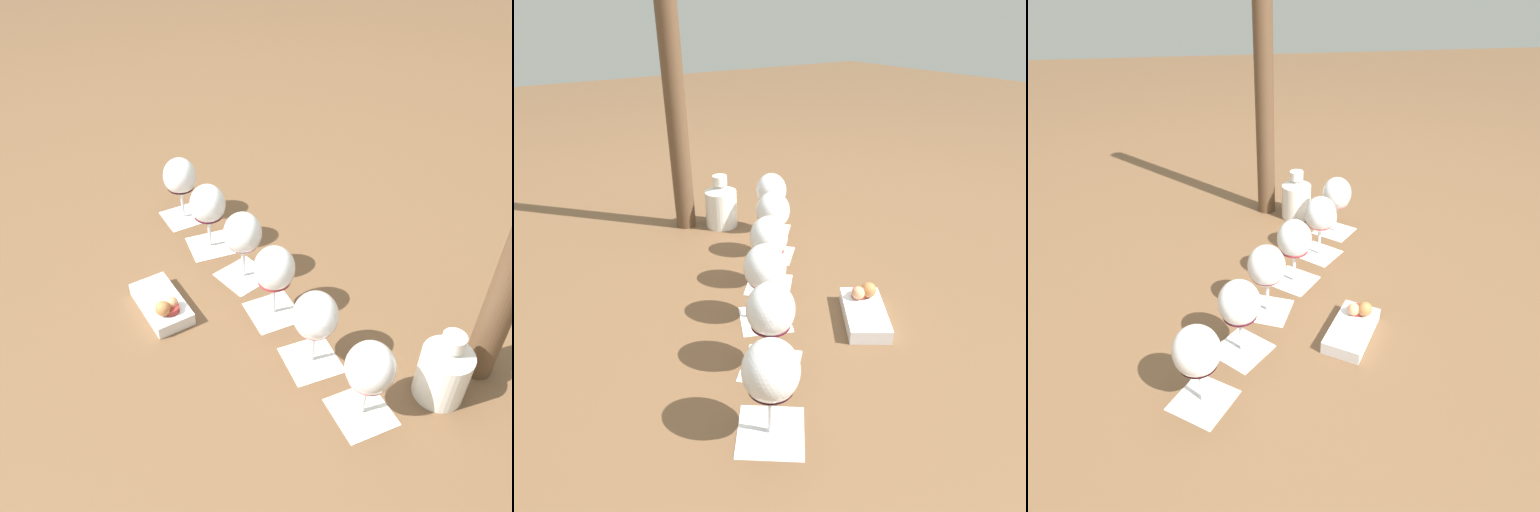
{
  "view_description": "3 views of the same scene",
  "coord_description": "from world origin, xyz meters",
  "views": [
    {
      "loc": [
        -0.37,
        0.85,
        0.88
      ],
      "look_at": [
        -0.0,
        -0.0,
        0.12
      ],
      "focal_mm": 38.0,
      "sensor_mm": 36.0,
      "label": 1
    },
    {
      "loc": [
        0.73,
        -0.5,
        0.6
      ],
      "look_at": [
        -0.0,
        -0.0,
        0.12
      ],
      "focal_mm": 32.0,
      "sensor_mm": 36.0,
      "label": 2
    },
    {
      "loc": [
        0.94,
        -0.15,
        0.72
      ],
      "look_at": [
        -0.0,
        -0.0,
        0.12
      ],
      "focal_mm": 32.0,
      "sensor_mm": 36.0,
      "label": 3
    }
  ],
  "objects": [
    {
      "name": "tasting_card_0",
      "position": [
        -0.31,
        0.22,
        0.0
      ],
      "size": [
        0.15,
        0.15,
        0.0
      ],
      "color": "white",
      "rests_on": "ground_plane"
    },
    {
      "name": "wine_glass_2",
      "position": [
        -0.06,
        0.04,
        0.12
      ],
      "size": [
        0.09,
        0.09,
        0.18
      ],
      "color": "white",
      "rests_on": "tasting_card_2"
    },
    {
      "name": "snack_dish",
      "position": [
        0.17,
        0.13,
        0.02
      ],
      "size": [
        0.19,
        0.17,
        0.07
      ],
      "color": "silver",
      "rests_on": "ground_plane"
    },
    {
      "name": "tasting_card_5",
      "position": [
        0.31,
        -0.21,
        0.0
      ],
      "size": [
        0.15,
        0.15,
        0.0
      ],
      "color": "white",
      "rests_on": "ground_plane"
    },
    {
      "name": "umbrella_pole",
      "position": [
        -0.5,
        0.02,
        0.48
      ],
      "size": [
        0.06,
        0.06,
        0.97
      ],
      "color": "brown",
      "rests_on": "ground_plane"
    },
    {
      "name": "tasting_card_2",
      "position": [
        -0.06,
        0.04,
        0.0
      ],
      "size": [
        0.15,
        0.15,
        0.0
      ],
      "color": "white",
      "rests_on": "ground_plane"
    },
    {
      "name": "ground_plane",
      "position": [
        0.0,
        0.0,
        0.0
      ],
      "size": [
        8.0,
        8.0,
        0.0
      ],
      "primitive_type": "plane",
      "color": "brown"
    },
    {
      "name": "tasting_card_3",
      "position": [
        0.05,
        -0.05,
        0.0
      ],
      "size": [
        0.14,
        0.14,
        0.0
      ],
      "color": "white",
      "rests_on": "ground_plane"
    },
    {
      "name": "ceramic_vase",
      "position": [
        -0.44,
        0.11,
        0.07
      ],
      "size": [
        0.1,
        0.1,
        0.16
      ],
      "color": "white",
      "rests_on": "ground_plane"
    },
    {
      "name": "wine_glass_0",
      "position": [
        -0.31,
        0.22,
        0.12
      ],
      "size": [
        0.09,
        0.09,
        0.18
      ],
      "color": "white",
      "rests_on": "tasting_card_0"
    },
    {
      "name": "tasting_card_4",
      "position": [
        0.18,
        -0.12,
        0.0
      ],
      "size": [
        0.15,
        0.15,
        0.0
      ],
      "color": "white",
      "rests_on": "ground_plane"
    },
    {
      "name": "wine_glass_5",
      "position": [
        0.31,
        -0.21,
        0.12
      ],
      "size": [
        0.09,
        0.09,
        0.18
      ],
      "color": "white",
      "rests_on": "tasting_card_5"
    },
    {
      "name": "wine_glass_1",
      "position": [
        -0.18,
        0.13,
        0.12
      ],
      "size": [
        0.09,
        0.09,
        0.18
      ],
      "color": "white",
      "rests_on": "tasting_card_1"
    },
    {
      "name": "wine_glass_3",
      "position": [
        0.05,
        -0.05,
        0.12
      ],
      "size": [
        0.09,
        0.09,
        0.18
      ],
      "color": "white",
      "rests_on": "tasting_card_3"
    },
    {
      "name": "wine_glass_4",
      "position": [
        0.18,
        -0.12,
        0.12
      ],
      "size": [
        0.09,
        0.09,
        0.18
      ],
      "color": "white",
      "rests_on": "tasting_card_4"
    },
    {
      "name": "tasting_card_1",
      "position": [
        -0.18,
        0.13,
        0.0
      ],
      "size": [
        0.15,
        0.15,
        0.0
      ],
      "color": "white",
      "rests_on": "ground_plane"
    }
  ]
}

